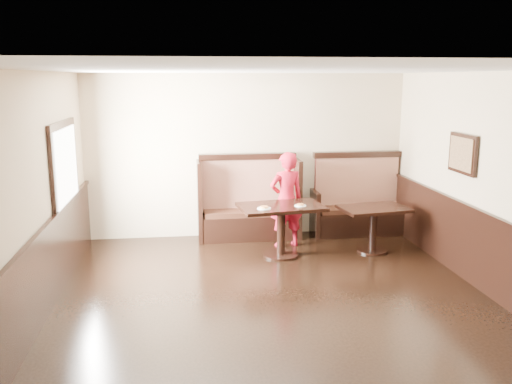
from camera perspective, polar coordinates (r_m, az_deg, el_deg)
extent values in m
plane|color=black|center=(6.43, 2.86, -13.12)|extent=(7.00, 7.00, 0.00)
plane|color=#C5AB8F|center=(9.38, -0.95, 3.83)|extent=(5.50, 0.00, 5.50)
plane|color=#C5AB8F|center=(2.80, 16.90, -16.67)|extent=(5.50, 0.00, 5.50)
plane|color=#C5AB8F|center=(6.10, -23.30, -1.54)|extent=(0.00, 7.00, 7.00)
plane|color=white|center=(5.82, 3.15, 12.71)|extent=(7.00, 7.00, 0.00)
cube|color=black|center=(6.35, -22.37, -9.47)|extent=(0.05, 6.90, 1.00)
cube|color=black|center=(7.22, 24.82, -7.12)|extent=(0.05, 6.90, 1.00)
cube|color=black|center=(7.88, -19.54, 2.70)|extent=(0.05, 1.50, 1.20)
cube|color=white|center=(7.87, -19.32, 2.71)|extent=(0.01, 1.30, 1.00)
cube|color=black|center=(7.96, 20.93, 3.78)|extent=(0.04, 0.70, 0.55)
cube|color=olive|center=(7.95, 20.77, 3.78)|extent=(0.01, 0.60, 0.45)
cube|color=black|center=(9.35, -0.73, -3.65)|extent=(1.60, 0.50, 0.42)
cube|color=#331A10|center=(9.29, -0.73, -2.16)|extent=(1.54, 0.46, 0.09)
cube|color=#531015|center=(9.39, -0.89, 0.75)|extent=(1.60, 0.12, 0.92)
cube|color=black|center=(9.31, -0.90, 3.77)|extent=(1.68, 0.16, 0.10)
cube|color=black|center=(9.27, -5.97, -0.85)|extent=(0.07, 0.72, 1.36)
cube|color=black|center=(9.47, 4.25, -0.56)|extent=(0.07, 0.72, 1.36)
cube|color=black|center=(9.77, 10.72, -3.18)|extent=(1.50, 0.50, 0.42)
cube|color=#331A10|center=(9.71, 10.77, -1.75)|extent=(1.44, 0.46, 0.09)
cube|color=#531015|center=(9.81, 10.49, 1.03)|extent=(1.50, 0.12, 0.92)
cube|color=black|center=(9.73, 10.60, 3.92)|extent=(1.58, 0.16, 0.10)
cube|color=black|center=(9.60, 6.09, -2.13)|extent=(0.07, 0.72, 0.80)
cube|color=black|center=(10.09, 14.85, -1.78)|extent=(0.07, 0.72, 0.80)
cube|color=black|center=(8.30, 2.67, -1.58)|extent=(1.37, 0.96, 0.05)
cylinder|color=black|center=(8.40, 2.65, -4.25)|extent=(0.13, 0.13, 0.74)
cylinder|color=black|center=(8.51, 2.62, -6.61)|extent=(0.55, 0.55, 0.03)
cube|color=black|center=(8.73, 12.32, -1.72)|extent=(1.13, 0.82, 0.05)
cylinder|color=black|center=(8.82, 12.21, -4.00)|extent=(0.11, 0.11, 0.66)
cylinder|color=black|center=(8.91, 12.12, -6.02)|extent=(0.49, 0.49, 0.03)
imported|color=#AC1226|center=(8.81, 3.21, -0.80)|extent=(0.64, 0.48, 1.56)
cylinder|color=white|center=(8.07, 0.86, -1.73)|extent=(0.21, 0.21, 0.01)
cylinder|color=tan|center=(8.06, 0.86, -1.62)|extent=(0.13, 0.13, 0.02)
cylinder|color=#EABA54|center=(8.06, 0.86, -1.53)|extent=(0.11, 0.11, 0.01)
cylinder|color=white|center=(8.27, 4.69, -1.43)|extent=(0.18, 0.18, 0.01)
cylinder|color=tan|center=(8.27, 4.69, -1.35)|extent=(0.11, 0.11, 0.01)
cylinder|color=#EABA54|center=(8.26, 4.70, -1.27)|extent=(0.10, 0.10, 0.01)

